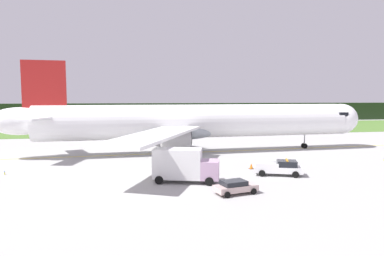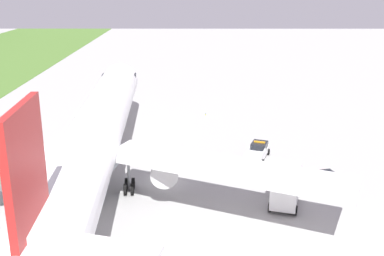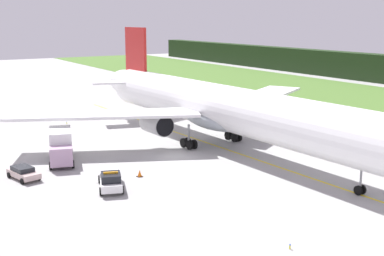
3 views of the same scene
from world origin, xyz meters
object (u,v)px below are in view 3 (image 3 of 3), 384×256
apron_cone (140,173)px  catering_truck (61,146)px  staff_car (23,172)px  ops_pickup_truck (111,180)px  airliner (226,109)px

apron_cone → catering_truck: bearing=-151.3°
staff_car → apron_cone: size_ratio=6.11×
catering_truck → ops_pickup_truck: bearing=5.9°
staff_car → apron_cone: bearing=62.7°
ops_pickup_truck → staff_car: bearing=-139.4°
ops_pickup_truck → apron_cone: (-2.07, 4.06, -0.55)m
catering_truck → apron_cone: (9.61, 5.27, -1.56)m
staff_car → airliner: bearing=88.2°
airliner → apron_cone: bearing=-71.8°
ops_pickup_truck → staff_car: size_ratio=1.33×
airliner → apron_cone: size_ratio=86.40×
airliner → staff_car: airliner is taller
catering_truck → apron_cone: bearing=28.7°
airliner → staff_car: bearing=-91.8°
ops_pickup_truck → catering_truck: (-11.67, -1.21, 1.01)m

